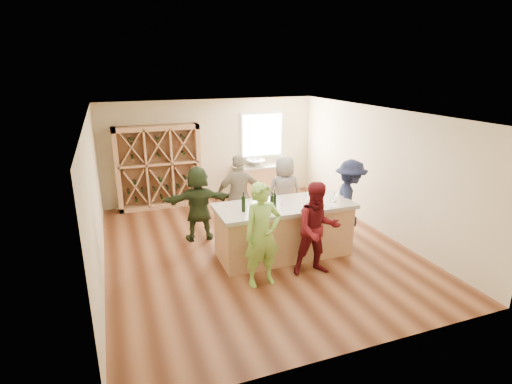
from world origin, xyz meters
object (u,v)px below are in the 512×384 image
object	(u,v)px
wine_bottle_c	(259,201)
person_near_left	(262,235)
wine_bottle_d	(272,203)
person_far_left	(198,203)
wine_bottle_e	(275,201)
person_far_mid	(239,196)
person_server	(349,202)
sink	(255,163)
wine_bottle_a	(243,204)
person_near_right	(317,229)
person_far_right	(284,193)
tasting_counter_base	(284,232)
wine_rack	(159,167)

from	to	relation	value
wine_bottle_c	person_near_left	world-z (taller)	person_near_left
wine_bottle_d	person_far_left	bearing A→B (deg)	123.09
wine_bottle_e	person_far_mid	world-z (taller)	person_far_mid
person_server	person_near_left	bearing A→B (deg)	137.97
wine_bottle_e	person_near_left	xyz separation A→B (m)	(-0.55, -0.78, -0.30)
wine_bottle_d	sink	bearing A→B (deg)	73.92
wine_bottle_a	person_far_left	world-z (taller)	person_far_left
sink	wine_bottle_e	xyz separation A→B (m)	(-1.04, -3.84, 0.21)
person_near_left	person_near_right	bearing A→B (deg)	-4.26
wine_bottle_e	person_near_left	distance (m)	1.00
wine_bottle_e	sink	bearing A→B (deg)	74.89
wine_bottle_d	person_near_right	xyz separation A→B (m)	(0.62, -0.64, -0.36)
person_far_left	wine_bottle_a	bearing A→B (deg)	116.72
sink	person_near_right	xyz separation A→B (m)	(-0.53, -4.62, -0.14)
wine_bottle_e	person_far_right	world-z (taller)	person_far_right
tasting_counter_base	person_far_right	bearing A→B (deg)	65.90
wine_bottle_e	person_far_left	world-z (taller)	person_far_left
wine_bottle_c	person_near_left	distance (m)	0.93
wine_bottle_d	person_near_left	xyz separation A→B (m)	(-0.44, -0.65, -0.31)
wine_bottle_a	wine_bottle_e	world-z (taller)	wine_bottle_a
person_far_mid	wine_bottle_d	bearing A→B (deg)	102.07
sink	wine_bottle_a	size ratio (longest dim) A/B	1.81
tasting_counter_base	wine_bottle_c	bearing A→B (deg)	-174.19
tasting_counter_base	wine_bottle_c	world-z (taller)	wine_bottle_c
tasting_counter_base	wine_bottle_e	xyz separation A→B (m)	(-0.26, -0.12, 0.72)
wine_bottle_e	person_far_right	size ratio (longest dim) A/B	0.17
wine_bottle_a	wine_bottle_c	xyz separation A→B (m)	(0.33, 0.06, 0.00)
person_server	person_far_mid	size ratio (longest dim) A/B	0.98
sink	wine_bottle_c	world-z (taller)	wine_bottle_c
person_far_left	wine_rack	bearing A→B (deg)	-71.49
person_far_mid	person_far_right	bearing A→B (deg)	-172.72
tasting_counter_base	wine_bottle_a	xyz separation A→B (m)	(-0.88, -0.11, 0.73)
wine_bottle_e	person_near_right	xyz separation A→B (m)	(0.51, -0.78, -0.35)
person_server	person_far_right	world-z (taller)	person_server
wine_bottle_e	wine_rack	bearing A→B (deg)	113.02
wine_bottle_a	person_far_right	size ratio (longest dim) A/B	0.17
sink	wine_bottle_c	distance (m)	4.02
person_near_left	person_far_left	distance (m)	2.33
wine_bottle_c	tasting_counter_base	bearing A→B (deg)	5.81
tasting_counter_base	wine_bottle_c	size ratio (longest dim) A/B	8.43
sink	wine_bottle_e	world-z (taller)	wine_bottle_e
wine_bottle_c	person_server	bearing A→B (deg)	4.95
tasting_counter_base	person_server	xyz separation A→B (m)	(1.57, 0.13, 0.40)
person_near_right	person_far_right	size ratio (longest dim) A/B	1.01
tasting_counter_base	person_far_mid	bearing A→B (deg)	111.78
person_near_left	wine_bottle_c	bearing A→B (deg)	68.78
wine_bottle_d	person_near_left	bearing A→B (deg)	-124.29
wine_rack	person_far_mid	bearing A→B (deg)	-60.66
wine_bottle_c	person_near_right	xyz separation A→B (m)	(0.80, -0.84, -0.36)
wine_bottle_a	person_far_mid	world-z (taller)	person_far_mid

